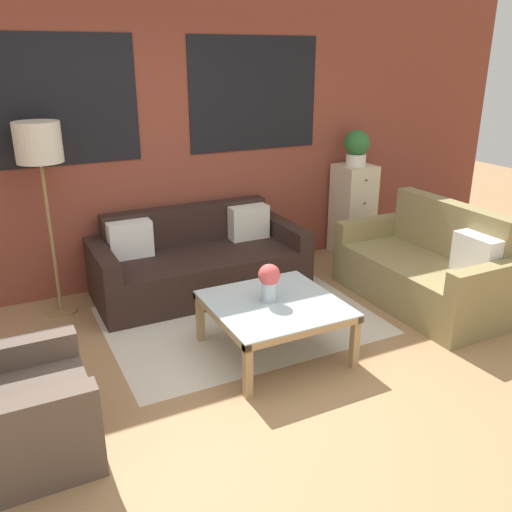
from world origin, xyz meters
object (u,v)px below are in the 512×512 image
settee_vintage (426,271)px  flower_vase (269,280)px  armchair_corner (11,415)px  drawer_cabinet (353,210)px  floor_lamp (39,151)px  coffee_table (274,310)px  potted_plant (357,146)px  couch_dark (199,263)px

settee_vintage → flower_vase: 1.75m
armchair_corner → drawer_cabinet: 4.22m
floor_lamp → flower_vase: (1.34, -1.45, -0.84)m
coffee_table → potted_plant: 2.60m
coffee_table → drawer_cabinet: 2.46m
settee_vintage → potted_plant: (0.19, 1.39, 0.92)m
couch_dark → flower_vase: 1.38m
couch_dark → floor_lamp: floor_lamp is taller
floor_lamp → potted_plant: floor_lamp is taller
coffee_table → flower_vase: (-0.03, 0.04, 0.23)m
couch_dark → flower_vase: (0.05, -1.34, 0.33)m
coffee_table → floor_lamp: 2.29m
coffee_table → drawer_cabinet: bearing=40.2°
flower_vase → couch_dark: bearing=92.2°
coffee_table → potted_plant: (1.87, 1.58, 0.86)m
potted_plant → couch_dark: bearing=-173.9°
drawer_cabinet → armchair_corner: bearing=-152.7°
settee_vintage → drawer_cabinet: drawer_cabinet is taller
floor_lamp → flower_vase: bearing=-47.3°
armchair_corner → floor_lamp: bearing=74.7°
armchair_corner → floor_lamp: size_ratio=0.50×
floor_lamp → drawer_cabinet: 3.37m
couch_dark → floor_lamp: bearing=174.9°
coffee_table → floor_lamp: (-1.37, 1.49, 1.08)m
settee_vintage → armchair_corner: (-3.56, -0.54, -0.03)m
floor_lamp → drawer_cabinet: size_ratio=1.63×
drawer_cabinet → settee_vintage: bearing=-97.6°
drawer_cabinet → coffee_table: bearing=-139.8°
flower_vase → coffee_table: bearing=-52.6°
couch_dark → potted_plant: size_ratio=5.23×
armchair_corner → flower_vase: armchair_corner is taller
floor_lamp → flower_vase: 2.15m
settee_vintage → floor_lamp: (-3.05, 1.30, 1.14)m
potted_plant → settee_vintage: bearing=-97.6°
floor_lamp → flower_vase: size_ratio=5.65×
coffee_table → settee_vintage: bearing=6.4°
settee_vintage → potted_plant: potted_plant is taller
drawer_cabinet → potted_plant: bearing=90.0°
couch_dark → settee_vintage: (1.77, -1.19, 0.03)m
armchair_corner → floor_lamp: floor_lamp is taller
drawer_cabinet → flower_vase: size_ratio=3.47×
coffee_table → potted_plant: bearing=40.2°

